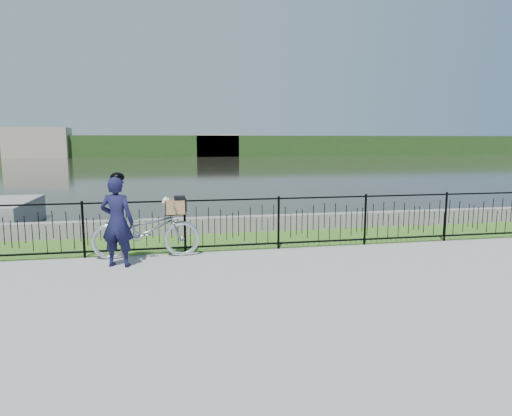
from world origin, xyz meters
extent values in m
plane|color=gray|center=(0.00, 0.00, 0.00)|extent=(120.00, 120.00, 0.00)
cube|color=#3C6720|center=(0.00, 2.60, 0.00)|extent=(60.00, 2.00, 0.01)
plane|color=black|center=(0.00, 33.00, 0.00)|extent=(120.00, 120.00, 0.00)
cube|color=slate|center=(0.00, 3.60, 0.20)|extent=(60.00, 0.30, 0.40)
cube|color=#26441A|center=(0.00, 60.00, 1.50)|extent=(120.00, 6.00, 3.00)
cube|color=#A39483|center=(-18.00, 58.00, 2.00)|extent=(8.00, 4.00, 4.00)
cube|color=#A39483|center=(6.00, 58.50, 1.60)|extent=(6.00, 3.00, 3.20)
imported|color=silver|center=(-1.78, 1.40, 0.56)|extent=(2.12, 0.74, 1.11)
cube|color=black|center=(-1.19, 1.40, 0.86)|extent=(0.38, 0.18, 0.02)
cube|color=#987246|center=(-1.19, 1.40, 0.87)|extent=(0.40, 0.30, 0.01)
cube|color=#987246|center=(-1.19, 1.54, 1.01)|extent=(0.40, 0.02, 0.30)
cube|color=#987246|center=(-1.19, 1.26, 1.01)|extent=(0.40, 0.02, 0.30)
cube|color=#987246|center=(-0.99, 1.40, 1.01)|extent=(0.01, 0.30, 0.30)
cube|color=#987246|center=(-1.38, 1.40, 1.01)|extent=(0.02, 0.30, 0.30)
cube|color=black|center=(-1.10, 1.40, 1.19)|extent=(0.22, 0.31, 0.06)
cube|color=black|center=(-0.98, 1.40, 1.04)|extent=(0.02, 0.31, 0.24)
ellipsoid|color=silver|center=(-1.21, 1.40, 0.99)|extent=(0.31, 0.22, 0.20)
sphere|color=silver|center=(-1.37, 1.38, 1.14)|extent=(0.15, 0.15, 0.15)
sphere|color=silver|center=(-1.42, 1.36, 1.11)|extent=(0.07, 0.07, 0.07)
sphere|color=black|center=(-1.44, 1.35, 1.11)|extent=(0.02, 0.02, 0.02)
cone|color=#A57945|center=(-1.37, 1.44, 1.20)|extent=(0.06, 0.08, 0.08)
cone|color=#A57945|center=(-1.35, 1.34, 1.20)|extent=(0.06, 0.08, 0.08)
imported|color=#121233|center=(-2.26, 0.83, 0.84)|extent=(0.71, 0.57, 1.69)
ellipsoid|color=black|center=(-2.26, 0.83, 1.67)|extent=(0.26, 0.29, 0.18)
camera|label=1|loc=(-1.36, -7.79, 2.33)|focal=32.00mm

